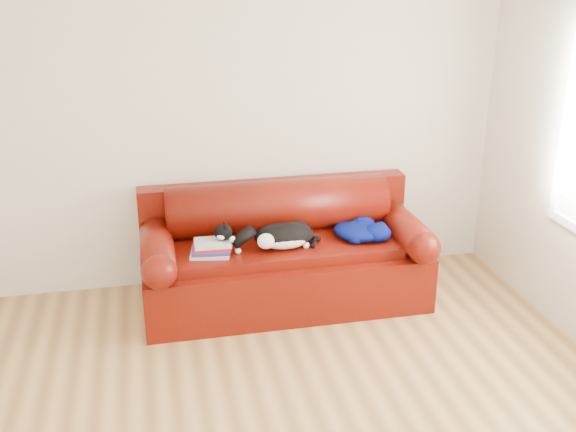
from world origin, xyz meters
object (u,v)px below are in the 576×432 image
cat (284,236)px  blanket (361,230)px  book_stack (211,248)px  sofa_base (284,272)px

cat → blanket: 0.61m
book_stack → blanket: size_ratio=0.69×
sofa_base → cat: 0.37m
cat → blanket: size_ratio=1.42×
sofa_base → blanket: size_ratio=4.70×
book_stack → cat: (0.53, 0.01, 0.04)m
cat → sofa_base: bearing=56.1°
cat → blanket: bearing=-15.9°
sofa_base → cat: (-0.03, -0.13, 0.35)m
blanket → sofa_base: bearing=173.0°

